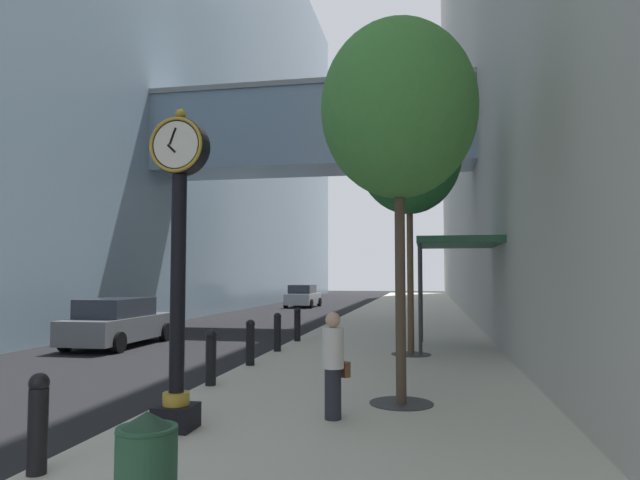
% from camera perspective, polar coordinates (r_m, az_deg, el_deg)
% --- Properties ---
extents(ground_plane, '(110.00, 110.00, 0.00)m').
position_cam_1_polar(ground_plane, '(29.23, 1.77, -8.15)').
color(ground_plane, black).
rests_on(ground_plane, ground).
extents(sidewalk_right, '(6.64, 80.00, 0.14)m').
position_cam_1_polar(sidewalk_right, '(31.89, 8.58, -7.60)').
color(sidewalk_right, beige).
rests_on(sidewalk_right, ground).
extents(building_block_left, '(23.91, 80.00, 32.86)m').
position_cam_1_polar(building_block_left, '(38.59, -16.97, 17.93)').
color(building_block_left, '#849EB2').
rests_on(building_block_left, ground).
extents(street_clock, '(0.84, 0.55, 4.68)m').
position_cam_1_polar(street_clock, '(8.53, -14.08, -1.03)').
color(street_clock, black).
rests_on(street_clock, sidewalk_right).
extents(bollard_nearest, '(0.23, 0.23, 1.12)m').
position_cam_1_polar(bollard_nearest, '(7.36, -26.50, -15.98)').
color(bollard_nearest, black).
rests_on(bollard_nearest, sidewalk_right).
extents(bollard_third, '(0.23, 0.23, 1.12)m').
position_cam_1_polar(bollard_third, '(11.85, -10.91, -11.39)').
color(bollard_third, black).
rests_on(bollard_third, sidewalk_right).
extents(bollard_fourth, '(0.23, 0.23, 1.12)m').
position_cam_1_polar(bollard_fourth, '(14.27, -7.03, -10.07)').
color(bollard_fourth, black).
rests_on(bollard_fourth, sidewalk_right).
extents(bollard_fifth, '(0.23, 0.23, 1.12)m').
position_cam_1_polar(bollard_fifth, '(16.74, -4.30, -9.12)').
color(bollard_fifth, black).
rests_on(bollard_fifth, sidewalk_right).
extents(bollard_sixth, '(0.23, 0.23, 1.12)m').
position_cam_1_polar(bollard_sixth, '(19.24, -2.29, -8.40)').
color(bollard_sixth, black).
rests_on(bollard_sixth, sidewalk_right).
extents(street_tree_near, '(2.77, 2.77, 6.76)m').
position_cam_1_polar(street_tree_near, '(10.41, 7.93, 12.81)').
color(street_tree_near, '#333335').
rests_on(street_tree_near, sidewalk_right).
extents(street_tree_mid_near, '(2.96, 2.96, 7.34)m').
position_cam_1_polar(street_tree_mid_near, '(16.48, 8.96, 8.43)').
color(street_tree_mid_near, '#333335').
rests_on(street_tree_mid_near, sidewalk_right).
extents(trash_bin, '(0.53, 0.53, 1.05)m').
position_cam_1_polar(trash_bin, '(5.42, -17.09, -21.44)').
color(trash_bin, '#234C33').
rests_on(trash_bin, sidewalk_right).
extents(pedestrian_walking, '(0.50, 0.52, 1.64)m').
position_cam_1_polar(pedestrian_walking, '(8.97, 1.35, -12.23)').
color(pedestrian_walking, '#23232D').
rests_on(pedestrian_walking, sidewalk_right).
extents(storefront_awning, '(2.40, 3.60, 3.30)m').
position_cam_1_polar(storefront_awning, '(17.70, 13.53, -0.43)').
color(storefront_awning, '#235138').
rests_on(storefront_awning, sidewalk_right).
extents(car_silver_near, '(2.16, 4.07, 1.63)m').
position_cam_1_polar(car_silver_near, '(41.64, -1.73, -5.68)').
color(car_silver_near, '#B7BABF').
rests_on(car_silver_near, ground).
extents(car_grey_mid, '(2.00, 4.64, 1.58)m').
position_cam_1_polar(car_grey_mid, '(20.10, -19.62, -7.84)').
color(car_grey_mid, slate).
rests_on(car_grey_mid, ground).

